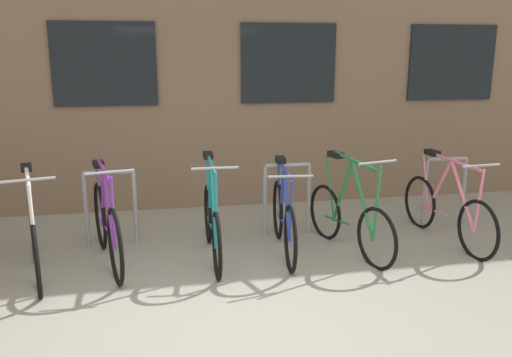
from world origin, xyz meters
The scene contains 9 objects.
ground_plane centered at (0.00, 0.00, 0.00)m, with size 42.00×42.00×0.00m, color gray.
storefront_building centered at (0.00, 5.92, 2.73)m, with size 28.00×5.48×5.46m.
bike_rack centered at (-0.11, 1.90, 0.52)m, with size 6.57×0.05×0.86m.
bicycle_purple centered at (-1.11, 1.40, 0.40)m, with size 0.55×1.72×1.08m.
bicycle_green centered at (1.41, 1.25, 0.37)m, with size 0.53×1.58×1.10m.
bicycle_pink centered at (2.61, 1.36, 0.37)m, with size 0.44×1.73×1.01m.
bicycle_white centered at (-1.78, 1.22, 0.38)m, with size 0.55×1.61×1.07m.
bicycle_teal centered at (-0.05, 1.36, 0.38)m, with size 0.44×1.69×1.09m.
bicycle_blue centered at (0.72, 1.37, 0.37)m, with size 0.44×1.66×1.00m.
Camera 1 is at (-0.54, -3.81, 2.10)m, focal length 36.62 mm.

